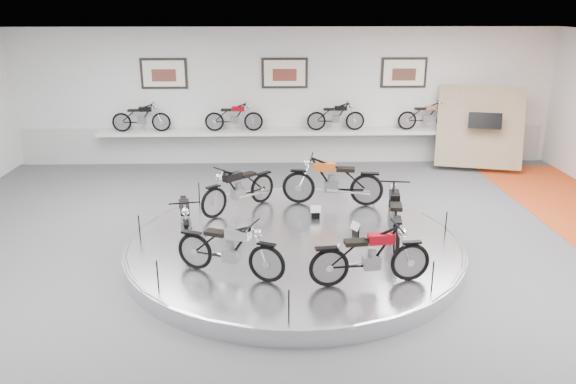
{
  "coord_description": "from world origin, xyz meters",
  "views": [
    {
      "loc": [
        -0.44,
        -9.62,
        4.57
      ],
      "look_at": [
        -0.11,
        0.6,
        1.16
      ],
      "focal_mm": 35.0,
      "sensor_mm": 36.0,
      "label": 1
    }
  ],
  "objects_px": {
    "shelf": "(285,132)",
    "bike_d": "(230,248)",
    "bike_b": "(239,188)",
    "bike_c": "(185,219)",
    "display_platform": "(294,247)",
    "bike_e": "(370,255)",
    "bike_a": "(333,181)",
    "bike_f": "(394,214)"
  },
  "relations": [
    {
      "from": "bike_a",
      "to": "bike_d",
      "type": "xyz_separation_m",
      "value": [
        -2.06,
        -3.44,
        -0.07
      ]
    },
    {
      "from": "bike_e",
      "to": "bike_f",
      "type": "bearing_deg",
      "value": 59.88
    },
    {
      "from": "bike_a",
      "to": "bike_b",
      "type": "relative_size",
      "value": 1.1
    },
    {
      "from": "bike_a",
      "to": "bike_e",
      "type": "xyz_separation_m",
      "value": [
        0.2,
        -3.8,
        -0.07
      ]
    },
    {
      "from": "bike_b",
      "to": "bike_c",
      "type": "height_order",
      "value": "bike_b"
    },
    {
      "from": "shelf",
      "to": "bike_d",
      "type": "height_order",
      "value": "bike_d"
    },
    {
      "from": "display_platform",
      "to": "bike_e",
      "type": "xyz_separation_m",
      "value": [
        1.14,
        -1.83,
        0.65
      ]
    },
    {
      "from": "bike_e",
      "to": "bike_c",
      "type": "bearing_deg",
      "value": 144.29
    },
    {
      "from": "bike_d",
      "to": "bike_a",
      "type": "bearing_deg",
      "value": 82.17
    },
    {
      "from": "shelf",
      "to": "bike_e",
      "type": "xyz_separation_m",
      "value": [
        1.14,
        -8.23,
        -0.2
      ]
    },
    {
      "from": "shelf",
      "to": "bike_d",
      "type": "xyz_separation_m",
      "value": [
        -1.12,
        -7.87,
        -0.21
      ]
    },
    {
      "from": "bike_c",
      "to": "bike_a",
      "type": "bearing_deg",
      "value": 114.12
    },
    {
      "from": "bike_a",
      "to": "bike_e",
      "type": "height_order",
      "value": "bike_a"
    },
    {
      "from": "shelf",
      "to": "bike_e",
      "type": "relative_size",
      "value": 6.51
    },
    {
      "from": "display_platform",
      "to": "bike_e",
      "type": "distance_m",
      "value": 2.25
    },
    {
      "from": "bike_a",
      "to": "bike_c",
      "type": "bearing_deg",
      "value": 42.95
    },
    {
      "from": "bike_a",
      "to": "bike_b",
      "type": "bearing_deg",
      "value": 16.42
    },
    {
      "from": "bike_a",
      "to": "bike_f",
      "type": "height_order",
      "value": "bike_a"
    },
    {
      "from": "bike_f",
      "to": "bike_b",
      "type": "bearing_deg",
      "value": 67.74
    },
    {
      "from": "bike_f",
      "to": "bike_d",
      "type": "bearing_deg",
      "value": 122.74
    },
    {
      "from": "shelf",
      "to": "bike_e",
      "type": "distance_m",
      "value": 8.31
    },
    {
      "from": "bike_e",
      "to": "bike_f",
      "type": "height_order",
      "value": "bike_f"
    },
    {
      "from": "shelf",
      "to": "display_platform",
      "type": "bearing_deg",
      "value": -90.0
    },
    {
      "from": "display_platform",
      "to": "bike_f",
      "type": "height_order",
      "value": "bike_f"
    },
    {
      "from": "bike_b",
      "to": "bike_c",
      "type": "distance_m",
      "value": 1.98
    },
    {
      "from": "shelf",
      "to": "bike_d",
      "type": "relative_size",
      "value": 6.61
    },
    {
      "from": "bike_c",
      "to": "bike_d",
      "type": "height_order",
      "value": "bike_d"
    },
    {
      "from": "display_platform",
      "to": "bike_a",
      "type": "height_order",
      "value": "bike_a"
    },
    {
      "from": "bike_b",
      "to": "bike_c",
      "type": "relative_size",
      "value": 1.07
    },
    {
      "from": "bike_d",
      "to": "bike_f",
      "type": "relative_size",
      "value": 0.93
    },
    {
      "from": "bike_b",
      "to": "bike_c",
      "type": "bearing_deg",
      "value": 19.1
    },
    {
      "from": "bike_c",
      "to": "bike_d",
      "type": "xyz_separation_m",
      "value": [
        0.92,
        -1.39,
        0.01
      ]
    },
    {
      "from": "bike_d",
      "to": "bike_e",
      "type": "height_order",
      "value": "bike_e"
    },
    {
      "from": "bike_c",
      "to": "display_platform",
      "type": "bearing_deg",
      "value": 81.84
    },
    {
      "from": "bike_d",
      "to": "bike_e",
      "type": "bearing_deg",
      "value": 13.95
    },
    {
      "from": "bike_c",
      "to": "bike_e",
      "type": "height_order",
      "value": "bike_e"
    },
    {
      "from": "bike_b",
      "to": "bike_e",
      "type": "xyz_separation_m",
      "value": [
        2.27,
        -3.52,
        -0.01
      ]
    },
    {
      "from": "bike_b",
      "to": "bike_e",
      "type": "height_order",
      "value": "bike_b"
    },
    {
      "from": "bike_b",
      "to": "shelf",
      "type": "bearing_deg",
      "value": -147.03
    },
    {
      "from": "bike_a",
      "to": "bike_b",
      "type": "height_order",
      "value": "bike_a"
    },
    {
      "from": "shelf",
      "to": "bike_b",
      "type": "height_order",
      "value": "bike_b"
    },
    {
      "from": "bike_a",
      "to": "bike_f",
      "type": "relative_size",
      "value": 1.07
    }
  ]
}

